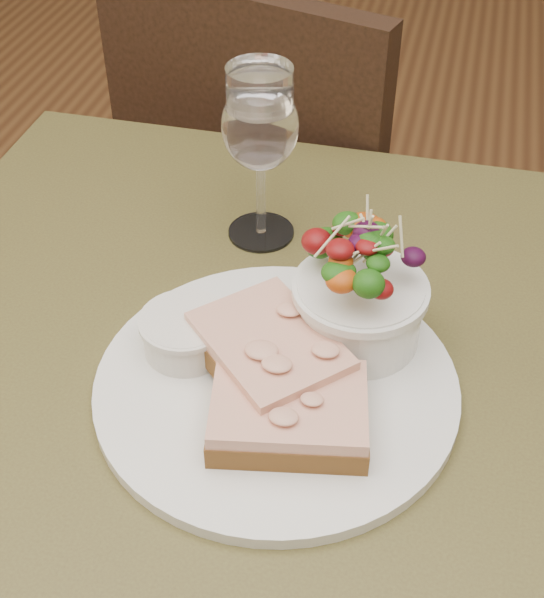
% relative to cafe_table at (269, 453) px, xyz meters
% --- Properties ---
extents(cafe_table, '(0.80, 0.80, 0.75)m').
position_rel_cafe_table_xyz_m(cafe_table, '(0.00, 0.00, 0.00)').
color(cafe_table, '#43391D').
rests_on(cafe_table, ground).
extents(chair_far, '(0.52, 0.52, 0.90)m').
position_rel_cafe_table_xyz_m(chair_far, '(-0.11, 0.65, -0.36)').
color(chair_far, black).
rests_on(chair_far, ground).
extents(dinner_plate, '(0.31, 0.31, 0.01)m').
position_rel_cafe_table_xyz_m(dinner_plate, '(0.01, -0.01, 0.11)').
color(dinner_plate, white).
rests_on(dinner_plate, cafe_table).
extents(sandwich_front, '(0.14, 0.11, 0.03)m').
position_rel_cafe_table_xyz_m(sandwich_front, '(0.03, -0.06, 0.13)').
color(sandwich_front, '#462612').
rests_on(sandwich_front, dinner_plate).
extents(sandwich_back, '(0.16, 0.16, 0.03)m').
position_rel_cafe_table_xyz_m(sandwich_back, '(0.00, -0.00, 0.14)').
color(sandwich_back, '#462612').
rests_on(sandwich_back, dinner_plate).
extents(ramekin, '(0.07, 0.07, 0.04)m').
position_rel_cafe_table_xyz_m(ramekin, '(-0.08, 0.01, 0.13)').
color(ramekin, silver).
rests_on(ramekin, dinner_plate).
extents(salad_bowl, '(0.11, 0.11, 0.13)m').
position_rel_cafe_table_xyz_m(salad_bowl, '(0.07, 0.06, 0.17)').
color(salad_bowl, white).
rests_on(salad_bowl, dinner_plate).
extents(garnish, '(0.05, 0.04, 0.02)m').
position_rel_cafe_table_xyz_m(garnish, '(-0.04, 0.06, 0.12)').
color(garnish, '#113409').
rests_on(garnish, dinner_plate).
extents(wine_glass, '(0.08, 0.08, 0.18)m').
position_rel_cafe_table_xyz_m(wine_glass, '(-0.06, 0.21, 0.22)').
color(wine_glass, white).
rests_on(wine_glass, cafe_table).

